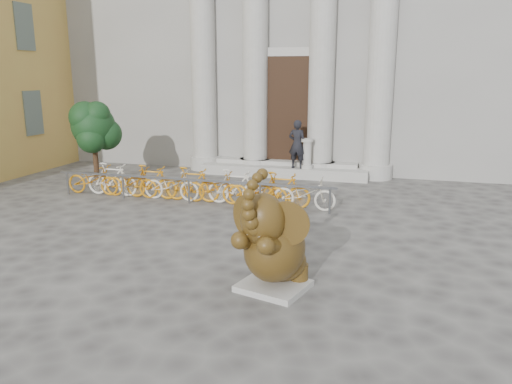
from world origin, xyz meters
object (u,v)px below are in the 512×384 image
(bike_rack, at_px, (192,184))
(tree, at_px, (94,127))
(elephant_statue, at_px, (273,246))
(pedestrian, at_px, (297,144))

(bike_rack, height_order, tree, tree)
(bike_rack, xyz_separation_m, tree, (-3.85, 1.11, 1.42))
(elephant_statue, bearing_deg, bike_rack, 141.02)
(tree, bearing_deg, elephant_statue, -40.16)
(bike_rack, bearing_deg, tree, 163.88)
(bike_rack, xyz_separation_m, pedestrian, (2.27, 4.02, 0.71))
(tree, bearing_deg, bike_rack, -16.12)
(elephant_statue, height_order, pedestrian, elephant_statue)
(bike_rack, height_order, pedestrian, pedestrian)
(bike_rack, relative_size, tree, 3.05)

